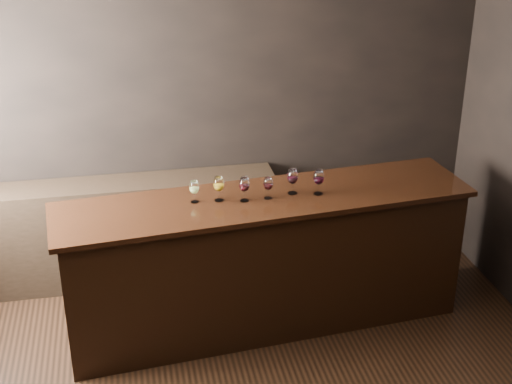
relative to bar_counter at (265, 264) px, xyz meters
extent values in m
cube|color=black|center=(-0.35, 1.14, 0.85)|extent=(5.00, 0.02, 2.80)
cube|color=silver|center=(-0.35, -1.11, 2.25)|extent=(5.00, 4.50, 0.02)
cube|color=black|center=(0.00, 0.00, 0.00)|extent=(3.20, 0.98, 1.10)
cube|color=black|center=(0.00, 0.00, 0.57)|extent=(3.31, 1.06, 0.04)
cube|color=black|center=(-1.08, 0.92, -0.07)|extent=(2.68, 0.40, 0.97)
cylinder|color=white|center=(-0.54, 0.02, 0.60)|extent=(0.06, 0.06, 0.00)
cylinder|color=white|center=(-0.54, 0.02, 0.63)|extent=(0.01, 0.01, 0.07)
ellipsoid|color=white|center=(-0.54, 0.02, 0.72)|extent=(0.07, 0.07, 0.10)
cylinder|color=white|center=(-0.54, 0.02, 0.76)|extent=(0.05, 0.05, 0.01)
ellipsoid|color=#C1C965|center=(-0.54, 0.02, 0.70)|extent=(0.06, 0.06, 0.05)
cylinder|color=white|center=(-0.36, 0.01, 0.60)|extent=(0.07, 0.07, 0.00)
cylinder|color=white|center=(-0.36, 0.01, 0.63)|extent=(0.01, 0.01, 0.07)
ellipsoid|color=white|center=(-0.36, 0.01, 0.73)|extent=(0.08, 0.08, 0.12)
cylinder|color=white|center=(-0.36, 0.01, 0.78)|extent=(0.06, 0.06, 0.01)
ellipsoid|color=#C08513|center=(-0.36, 0.01, 0.71)|extent=(0.07, 0.07, 0.05)
cylinder|color=white|center=(-0.17, -0.03, 0.60)|extent=(0.07, 0.07, 0.00)
cylinder|color=white|center=(-0.17, -0.03, 0.63)|extent=(0.01, 0.01, 0.07)
ellipsoid|color=white|center=(-0.17, -0.03, 0.73)|extent=(0.08, 0.08, 0.12)
cylinder|color=white|center=(-0.17, -0.03, 0.78)|extent=(0.06, 0.06, 0.01)
ellipsoid|color=black|center=(-0.17, -0.03, 0.71)|extent=(0.07, 0.07, 0.05)
cylinder|color=white|center=(0.02, -0.02, 0.60)|extent=(0.06, 0.06, 0.00)
cylinder|color=white|center=(0.02, -0.02, 0.63)|extent=(0.01, 0.01, 0.07)
ellipsoid|color=white|center=(0.02, -0.02, 0.72)|extent=(0.07, 0.07, 0.10)
cylinder|color=white|center=(0.02, -0.02, 0.76)|extent=(0.05, 0.05, 0.01)
ellipsoid|color=black|center=(0.02, -0.02, 0.70)|extent=(0.06, 0.06, 0.05)
cylinder|color=white|center=(0.22, 0.03, 0.60)|extent=(0.07, 0.07, 0.00)
cylinder|color=white|center=(0.22, 0.03, 0.64)|extent=(0.01, 0.01, 0.08)
ellipsoid|color=white|center=(0.22, 0.03, 0.73)|extent=(0.09, 0.09, 0.12)
cylinder|color=white|center=(0.22, 0.03, 0.79)|extent=(0.06, 0.06, 0.01)
ellipsoid|color=black|center=(0.22, 0.03, 0.71)|extent=(0.07, 0.07, 0.06)
cylinder|color=white|center=(0.42, -0.02, 0.60)|extent=(0.07, 0.07, 0.00)
cylinder|color=white|center=(0.42, -0.02, 0.64)|extent=(0.01, 0.01, 0.08)
ellipsoid|color=white|center=(0.42, -0.02, 0.73)|extent=(0.09, 0.09, 0.12)
cylinder|color=white|center=(0.42, -0.02, 0.79)|extent=(0.06, 0.06, 0.01)
ellipsoid|color=black|center=(0.42, -0.02, 0.71)|extent=(0.07, 0.07, 0.06)
camera|label=1|loc=(-1.03, -4.86, 2.91)|focal=50.00mm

